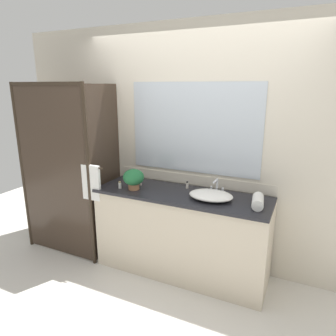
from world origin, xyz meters
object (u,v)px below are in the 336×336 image
soap_dish (131,179)px  amenity_bottle_lotion (120,185)px  faucet (217,188)px  potted_plant (134,178)px  amenity_bottle_body_wash (140,182)px  sink_basin (211,195)px  rolled_towel_near_edge (258,201)px  amenity_bottle_conditioner (187,185)px

soap_dish → amenity_bottle_lotion: 0.32m
faucet → potted_plant: size_ratio=0.77×
potted_plant → amenity_bottle_body_wash: (-0.01, 0.15, -0.09)m
soap_dish → amenity_bottle_body_wash: bearing=-32.0°
soap_dish → amenity_bottle_lotion: amenity_bottle_lotion is taller
sink_basin → rolled_towel_near_edge: rolled_towel_near_edge is taller
potted_plant → amenity_bottle_body_wash: bearing=92.3°
potted_plant → amenity_bottle_conditioner: (0.50, 0.27, -0.09)m
faucet → amenity_bottle_body_wash: size_ratio=2.28×
amenity_bottle_body_wash → sink_basin: bearing=-5.1°
soap_dish → amenity_bottle_lotion: size_ratio=1.31×
soap_dish → amenity_bottle_body_wash: 0.24m
sink_basin → soap_dish: 1.05m
amenity_bottle_conditioner → rolled_towel_near_edge: 0.79m
amenity_bottle_body_wash → amenity_bottle_conditioner: bearing=13.7°
amenity_bottle_conditioner → amenity_bottle_body_wash: size_ratio=1.00×
faucet → amenity_bottle_conditioner: bearing=179.5°
soap_dish → amenity_bottle_body_wash: size_ratio=1.34×
amenity_bottle_conditioner → sink_basin: bearing=-31.3°
potted_plant → faucet: bearing=18.1°
sink_basin → potted_plant: 0.83m
sink_basin → amenity_bottle_conditioner: amenity_bottle_conditioner is taller
faucet → amenity_bottle_lotion: (-0.97, -0.31, -0.02)m
potted_plant → sink_basin: bearing=5.2°
potted_plant → soap_dish: (-0.21, 0.28, -0.11)m
potted_plant → rolled_towel_near_edge: bearing=3.0°
rolled_towel_near_edge → amenity_bottle_body_wash: bearing=176.3°
amenity_bottle_body_wash → faucet: bearing=8.2°
faucet → amenity_bottle_lotion: bearing=-162.5°
faucet → amenity_bottle_conditioner: faucet is taller
sink_basin → amenity_bottle_conditioner: 0.38m
sink_basin → potted_plant: (-0.82, -0.07, 0.09)m
soap_dish → sink_basin: bearing=-11.0°
sink_basin → amenity_bottle_lotion: 0.98m
faucet → potted_plant: bearing=-161.9°
faucet → sink_basin: bearing=-90.0°
sink_basin → rolled_towel_near_edge: 0.44m
soap_dish → amenity_bottle_body_wash: (0.20, -0.13, 0.02)m
amenity_bottle_lotion → rolled_towel_near_edge: 1.42m
potted_plant → rolled_towel_near_edge: 1.27m
amenity_bottle_lotion → sink_basin: bearing=6.6°
amenity_bottle_conditioner → faucet: bearing=-0.5°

